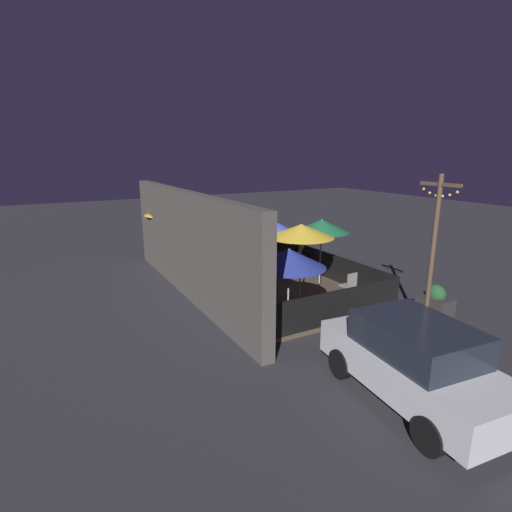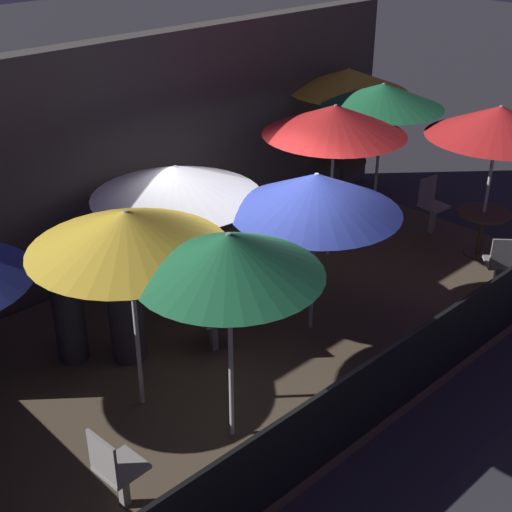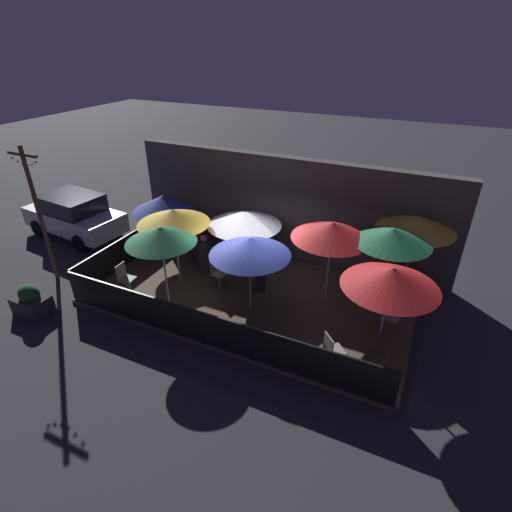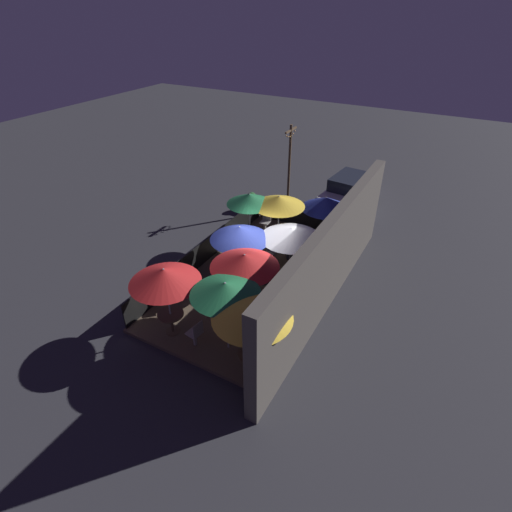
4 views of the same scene
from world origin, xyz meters
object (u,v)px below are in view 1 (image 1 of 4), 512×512
(patio_umbrella_3, at_px, (289,258))
(patio_umbrella_7, at_px, (242,235))
(dining_table_1, at_px, (172,248))
(patron_2, at_px, (248,263))
(patio_umbrella_1, at_px, (170,210))
(dining_table_0, at_px, (236,242))
(patio_umbrella_6, at_px, (268,225))
(patron_1, at_px, (267,286))
(patio_chair_1, at_px, (274,273))
(patio_chair_0, at_px, (215,245))
(patron_0, at_px, (271,280))
(patio_chair_3, at_px, (261,245))
(parked_car_0, at_px, (414,361))
(patio_umbrella_8, at_px, (198,209))
(planter_box, at_px, (435,301))
(patio_umbrella_5, at_px, (301,231))
(patio_umbrella_2, at_px, (218,214))
(light_post, at_px, (433,250))
(patio_chair_2, at_px, (349,285))
(patio_umbrella_4, at_px, (322,226))

(patio_umbrella_3, distance_m, patio_umbrella_7, 3.06)
(dining_table_1, bearing_deg, patron_2, -156.42)
(patio_umbrella_1, bearing_deg, dining_table_0, -93.68)
(patio_umbrella_6, height_order, patron_1, patio_umbrella_6)
(patio_umbrella_3, xyz_separation_m, patron_2, (3.87, -0.78, -1.19))
(patio_umbrella_1, height_order, patron_2, patio_umbrella_1)
(patio_umbrella_6, bearing_deg, patio_chair_1, 158.52)
(patron_1, bearing_deg, dining_table_0, -97.07)
(patio_chair_0, xyz_separation_m, patron_0, (-5.76, 0.50, 0.06))
(patio_chair_3, height_order, parked_car_0, parked_car_0)
(patio_umbrella_6, xyz_separation_m, patio_umbrella_8, (3.25, 1.50, 0.30))
(dining_table_1, xyz_separation_m, patron_0, (-5.82, -1.48, -0.01))
(dining_table_1, bearing_deg, planter_box, -150.27)
(patron_1, bearing_deg, patio_umbrella_7, -80.22)
(patio_chair_1, bearing_deg, patron_2, 29.56)
(patio_umbrella_7, height_order, patio_chair_3, patio_umbrella_7)
(patron_0, bearing_deg, patio_umbrella_5, 148.07)
(patio_chair_0, height_order, patio_chair_3, patio_chair_0)
(parked_car_0, bearing_deg, patio_umbrella_2, 4.19)
(patio_umbrella_7, relative_size, parked_car_0, 0.55)
(patio_umbrella_5, height_order, light_post, light_post)
(patio_umbrella_2, bearing_deg, patron_1, 175.61)
(patio_umbrella_7, bearing_deg, light_post, -154.29)
(parked_car_0, bearing_deg, patio_umbrella_8, 5.72)
(patio_umbrella_6, height_order, patron_2, patio_umbrella_6)
(patio_umbrella_2, xyz_separation_m, patron_2, (-1.89, -0.32, -1.59))
(patio_umbrella_2, distance_m, patio_chair_2, 6.01)
(patio_umbrella_3, relative_size, dining_table_0, 2.53)
(dining_table_1, distance_m, planter_box, 10.50)
(patio_chair_1, bearing_deg, patron_1, 151.94)
(patio_umbrella_4, distance_m, parked_car_0, 6.55)
(planter_box, height_order, light_post, light_post)
(patio_umbrella_6, bearing_deg, parked_car_0, 169.29)
(patio_umbrella_5, xyz_separation_m, patio_chair_3, (5.15, -1.51, -1.69))
(patio_chair_1, relative_size, parked_car_0, 0.23)
(patio_umbrella_7, xyz_separation_m, patio_chair_3, (3.56, -2.78, -1.41))
(planter_box, bearing_deg, patio_umbrella_1, 29.73)
(patio_chair_2, bearing_deg, patron_2, 23.45)
(patio_umbrella_2, height_order, patio_chair_3, patio_umbrella_2)
(dining_table_0, height_order, patron_1, patron_1)
(patron_1, bearing_deg, patio_umbrella_8, -79.96)
(patron_2, bearing_deg, patio_umbrella_8, -15.67)
(patio_umbrella_2, relative_size, parked_car_0, 0.60)
(patio_chair_2, bearing_deg, patio_umbrella_7, 38.36)
(light_post, relative_size, parked_car_0, 1.03)
(patio_umbrella_8, distance_m, patio_chair_0, 1.97)
(patio_umbrella_8, height_order, planter_box, patio_umbrella_8)
(planter_box, bearing_deg, patio_umbrella_2, 28.20)
(patio_umbrella_5, relative_size, light_post, 0.57)
(patio_chair_2, height_order, planter_box, patio_chair_2)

